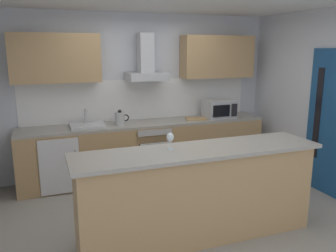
{
  "coord_description": "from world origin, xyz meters",
  "views": [
    {
      "loc": [
        -1.54,
        -3.76,
        2.04
      ],
      "look_at": [
        -0.01,
        0.39,
        1.05
      ],
      "focal_mm": 36.93,
      "sensor_mm": 36.0,
      "label": 1
    }
  ],
  "objects_px": {
    "kettle": "(120,118)",
    "range_hood": "(146,65)",
    "oven": "(150,149)",
    "refrigerator": "(59,161)",
    "sink": "(87,125)",
    "chopping_board": "(196,119)",
    "microwave": "(219,109)",
    "wine_glass": "(170,138)"
  },
  "relations": [
    {
      "from": "oven",
      "to": "wine_glass",
      "type": "bearing_deg",
      "value": -100.8
    },
    {
      "from": "kettle",
      "to": "range_hood",
      "type": "relative_size",
      "value": 0.4
    },
    {
      "from": "range_hood",
      "to": "kettle",
      "type": "bearing_deg",
      "value": -161.21
    },
    {
      "from": "refrigerator",
      "to": "oven",
      "type": "bearing_deg",
      "value": 0.11
    },
    {
      "from": "refrigerator",
      "to": "sink",
      "type": "distance_m",
      "value": 0.67
    },
    {
      "from": "microwave",
      "to": "kettle",
      "type": "relative_size",
      "value": 1.73
    },
    {
      "from": "oven",
      "to": "kettle",
      "type": "bearing_deg",
      "value": -175.98
    },
    {
      "from": "sink",
      "to": "chopping_board",
      "type": "height_order",
      "value": "sink"
    },
    {
      "from": "oven",
      "to": "sink",
      "type": "relative_size",
      "value": 1.6
    },
    {
      "from": "microwave",
      "to": "range_hood",
      "type": "relative_size",
      "value": 0.69
    },
    {
      "from": "kettle",
      "to": "wine_glass",
      "type": "relative_size",
      "value": 1.62
    },
    {
      "from": "oven",
      "to": "sink",
      "type": "bearing_deg",
      "value": 179.35
    },
    {
      "from": "microwave",
      "to": "chopping_board",
      "type": "xyz_separation_m",
      "value": [
        -0.43,
        0.0,
        -0.14
      ]
    },
    {
      "from": "refrigerator",
      "to": "kettle",
      "type": "bearing_deg",
      "value": -1.91
    },
    {
      "from": "range_hood",
      "to": "microwave",
      "type": "bearing_deg",
      "value": -7.3
    },
    {
      "from": "refrigerator",
      "to": "chopping_board",
      "type": "height_order",
      "value": "chopping_board"
    },
    {
      "from": "kettle",
      "to": "range_hood",
      "type": "xyz_separation_m",
      "value": [
        0.48,
        0.16,
        0.78
      ]
    },
    {
      "from": "oven",
      "to": "kettle",
      "type": "distance_m",
      "value": 0.73
    },
    {
      "from": "oven",
      "to": "wine_glass",
      "type": "xyz_separation_m",
      "value": [
        -0.36,
        -1.89,
        0.68
      ]
    },
    {
      "from": "oven",
      "to": "sink",
      "type": "distance_m",
      "value": 1.08
    },
    {
      "from": "wine_glass",
      "to": "chopping_board",
      "type": "relative_size",
      "value": 0.52
    },
    {
      "from": "range_hood",
      "to": "wine_glass",
      "type": "relative_size",
      "value": 4.05
    },
    {
      "from": "refrigerator",
      "to": "chopping_board",
      "type": "relative_size",
      "value": 2.5
    },
    {
      "from": "range_hood",
      "to": "sink",
      "type": "bearing_deg",
      "value": -173.03
    },
    {
      "from": "refrigerator",
      "to": "sink",
      "type": "relative_size",
      "value": 1.7
    },
    {
      "from": "microwave",
      "to": "wine_glass",
      "type": "bearing_deg",
      "value": -130.48
    },
    {
      "from": "refrigerator",
      "to": "kettle",
      "type": "xyz_separation_m",
      "value": [
        0.93,
        -0.03,
        0.58
      ]
    },
    {
      "from": "wine_glass",
      "to": "range_hood",
      "type": "bearing_deg",
      "value": 79.88
    },
    {
      "from": "oven",
      "to": "kettle",
      "type": "xyz_separation_m",
      "value": [
        -0.48,
        -0.03,
        0.55
      ]
    },
    {
      "from": "kettle",
      "to": "range_hood",
      "type": "height_order",
      "value": "range_hood"
    },
    {
      "from": "sink",
      "to": "chopping_board",
      "type": "xyz_separation_m",
      "value": [
        1.77,
        -0.03,
        -0.02
      ]
    },
    {
      "from": "kettle",
      "to": "oven",
      "type": "bearing_deg",
      "value": 4.02
    },
    {
      "from": "oven",
      "to": "range_hood",
      "type": "xyz_separation_m",
      "value": [
        0.0,
        0.13,
        1.33
      ]
    },
    {
      "from": "kettle",
      "to": "range_hood",
      "type": "bearing_deg",
      "value": 18.79
    },
    {
      "from": "oven",
      "to": "refrigerator",
      "type": "distance_m",
      "value": 1.41
    },
    {
      "from": "sink",
      "to": "wine_glass",
      "type": "xyz_separation_m",
      "value": [
        0.61,
        -1.9,
        0.21
      ]
    },
    {
      "from": "refrigerator",
      "to": "kettle",
      "type": "height_order",
      "value": "kettle"
    },
    {
      "from": "oven",
      "to": "microwave",
      "type": "height_order",
      "value": "microwave"
    },
    {
      "from": "refrigerator",
      "to": "microwave",
      "type": "relative_size",
      "value": 1.7
    },
    {
      "from": "oven",
      "to": "range_hood",
      "type": "height_order",
      "value": "range_hood"
    },
    {
      "from": "oven",
      "to": "range_hood",
      "type": "distance_m",
      "value": 1.33
    },
    {
      "from": "sink",
      "to": "kettle",
      "type": "bearing_deg",
      "value": -5.22
    }
  ]
}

